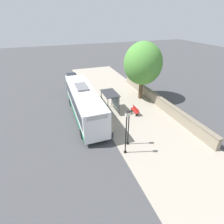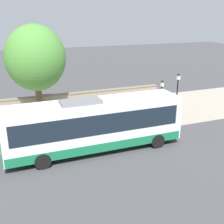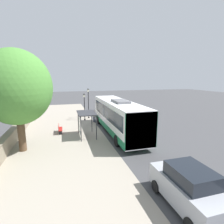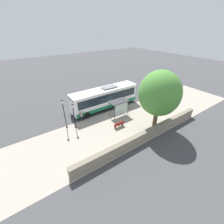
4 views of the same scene
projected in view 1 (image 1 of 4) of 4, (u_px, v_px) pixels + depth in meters
ground_plane at (99, 116)px, 21.88m from camera, size 120.00×120.00×0.00m
sidewalk_plaza at (131, 110)px, 23.22m from camera, size 9.00×44.00×0.02m
stone_wall at (158, 101)px, 24.09m from camera, size 0.60×20.00×1.36m
bus at (84, 102)px, 20.85m from camera, size 2.75×11.93×3.68m
bus_shelter at (111, 96)px, 22.12m from camera, size 1.76×2.97×2.50m
pedestrian at (112, 130)px, 17.48m from camera, size 0.34×0.22×1.63m
bench at (135, 110)px, 22.09m from camera, size 0.40×1.63×0.88m
street_lamp_near at (129, 125)px, 16.00m from camera, size 0.28×0.28×3.76m
street_lamp_far at (126, 129)px, 14.77m from camera, size 0.28×0.28×4.38m
shade_tree at (143, 64)px, 23.97m from camera, size 5.30×5.30×8.10m
parked_car_behind_bus at (72, 80)px, 30.86m from camera, size 1.98×4.00×1.97m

